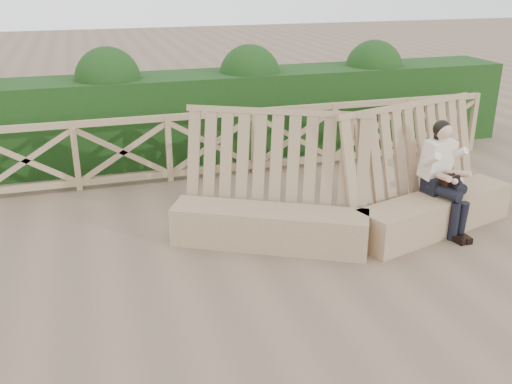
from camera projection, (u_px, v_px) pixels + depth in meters
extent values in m
plane|color=brown|center=(283.00, 277.00, 6.40)|extent=(60.00, 60.00, 0.00)
cube|color=#83644B|center=(269.00, 227.00, 7.06)|extent=(2.36, 1.57, 0.49)
cube|color=#83644B|center=(273.00, 176.00, 7.10)|extent=(2.34, 1.53, 1.60)
cube|color=#83644B|center=(435.00, 213.00, 7.47)|extent=(2.45, 1.17, 0.49)
cube|color=#83644B|center=(424.00, 166.00, 7.47)|extent=(2.44, 1.12, 1.60)
cube|color=black|center=(437.00, 184.00, 7.47)|extent=(0.41, 0.33, 0.22)
cube|color=beige|center=(437.00, 159.00, 7.38)|extent=(0.45, 0.37, 0.52)
sphere|color=tan|center=(444.00, 131.00, 7.20)|extent=(0.25, 0.25, 0.21)
sphere|color=black|center=(442.00, 129.00, 7.23)|extent=(0.27, 0.27, 0.23)
cylinder|color=black|center=(444.00, 192.00, 7.26)|extent=(0.25, 0.48, 0.15)
cylinder|color=black|center=(453.00, 184.00, 7.33)|extent=(0.25, 0.49, 0.17)
cylinder|color=black|center=(454.00, 222.00, 7.20)|extent=(0.14, 0.14, 0.49)
cylinder|color=black|center=(462.00, 221.00, 7.24)|extent=(0.14, 0.14, 0.49)
cube|color=black|center=(457.00, 239.00, 7.20)|extent=(0.14, 0.25, 0.08)
cube|color=black|center=(464.00, 238.00, 7.23)|extent=(0.14, 0.25, 0.08)
cube|color=black|center=(450.00, 181.00, 7.29)|extent=(0.27, 0.19, 0.16)
cube|color=black|center=(459.00, 181.00, 7.13)|extent=(0.09, 0.10, 0.12)
cube|color=#866E4E|center=(211.00, 115.00, 9.13)|extent=(10.10, 0.07, 0.10)
cube|color=#866E4E|center=(213.00, 169.00, 9.47)|extent=(10.10, 0.07, 0.10)
cube|color=black|center=(197.00, 116.00, 10.31)|extent=(12.00, 1.20, 1.50)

